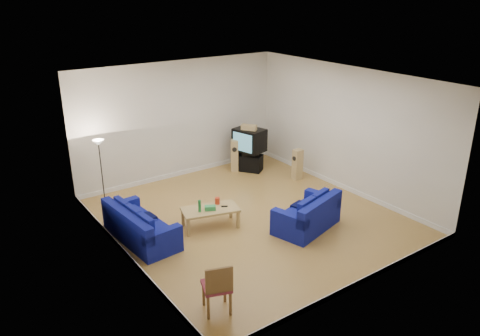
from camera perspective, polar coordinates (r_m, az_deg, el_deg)
room at (r=10.24m, az=1.29°, el=1.66°), size 6.01×6.51×3.21m
sofa_three_seat at (r=10.03m, az=-12.20°, el=-7.23°), size 0.99×1.98×0.74m
sofa_loveseat at (r=10.36m, az=8.33°, el=-5.88°), size 1.70×1.23×0.77m
coffee_table at (r=10.30m, az=-3.65°, el=-5.23°), size 1.34×0.92×0.44m
bottle at (r=10.10m, az=-4.95°, el=-4.65°), size 0.07×0.07×0.27m
tissue_box at (r=10.20m, az=-3.66°, el=-4.88°), size 0.27×0.22×0.10m
red_canister at (r=10.46m, az=-2.78°, el=-4.01°), size 0.14×0.14×0.15m
remote at (r=10.34m, az=-1.91°, el=-4.69°), size 0.14×0.11×0.02m
tv_stand at (r=13.51m, az=1.06°, el=0.67°), size 0.79×0.87×0.47m
av_receiver at (r=13.42m, az=1.31°, el=1.85°), size 0.61×0.60×0.11m
television at (r=13.34m, az=1.14°, el=3.45°), size 0.81×0.97×0.65m
centre_speaker at (r=13.14m, az=1.10°, el=4.97°), size 0.39×0.45×0.15m
speaker_left at (r=13.41m, az=-0.66°, el=1.57°), size 0.33×0.35×0.93m
speaker_right at (r=12.91m, az=7.01°, el=0.44°), size 0.27×0.20×0.85m
floor_lamp at (r=11.54m, az=-16.78°, el=1.96°), size 0.28×0.28×1.63m
dining_chair at (r=7.69m, az=-2.77°, el=-14.16°), size 0.56×0.56×0.93m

